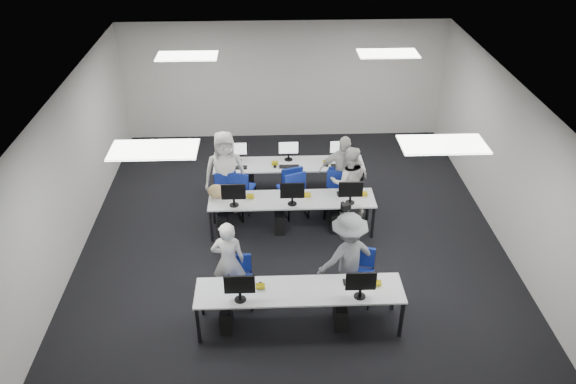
{
  "coord_description": "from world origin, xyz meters",
  "views": [
    {
      "loc": [
        -0.44,
        -8.89,
        6.54
      ],
      "look_at": [
        -0.08,
        0.02,
        1.0
      ],
      "focal_mm": 35.0,
      "sensor_mm": 36.0,
      "label": 1
    }
  ],
  "objects_px": {
    "student_0": "(228,261)",
    "student_1": "(349,182)",
    "student_2": "(225,172)",
    "chair_3": "(295,201)",
    "chair_5": "(242,196)",
    "chair_6": "(291,197)",
    "desk_mid": "(292,201)",
    "chair_0": "(240,289)",
    "student_3": "(343,174)",
    "chair_7": "(339,195)",
    "photographer": "(348,256)",
    "chair_1": "(358,284)",
    "chair_2": "(229,205)",
    "chair_4": "(337,201)",
    "desk_front": "(299,293)"
  },
  "relations": [
    {
      "from": "chair_5",
      "to": "chair_7",
      "type": "height_order",
      "value": "chair_7"
    },
    {
      "from": "chair_6",
      "to": "desk_mid",
      "type": "bearing_deg",
      "value": -112.01
    },
    {
      "from": "student_0",
      "to": "chair_7",
      "type": "bearing_deg",
      "value": -126.09
    },
    {
      "from": "chair_0",
      "to": "chair_6",
      "type": "xyz_separation_m",
      "value": [
        0.97,
        2.77,
        0.03
      ]
    },
    {
      "from": "chair_0",
      "to": "student_3",
      "type": "xyz_separation_m",
      "value": [
        2.02,
        2.77,
        0.57
      ]
    },
    {
      "from": "student_0",
      "to": "student_3",
      "type": "xyz_separation_m",
      "value": [
        2.19,
        2.63,
        0.09
      ]
    },
    {
      "from": "chair_7",
      "to": "chair_6",
      "type": "bearing_deg",
      "value": -156.52
    },
    {
      "from": "student_0",
      "to": "student_2",
      "type": "distance_m",
      "value": 2.75
    },
    {
      "from": "chair_5",
      "to": "chair_0",
      "type": "bearing_deg",
      "value": -71.98
    },
    {
      "from": "student_2",
      "to": "chair_2",
      "type": "bearing_deg",
      "value": -86.82
    },
    {
      "from": "student_1",
      "to": "chair_4",
      "type": "bearing_deg",
      "value": -4.52
    },
    {
      "from": "student_0",
      "to": "student_1",
      "type": "distance_m",
      "value": 3.32
    },
    {
      "from": "student_1",
      "to": "photographer",
      "type": "bearing_deg",
      "value": 83.01
    },
    {
      "from": "student_0",
      "to": "chair_6",
      "type": "bearing_deg",
      "value": -110.54
    },
    {
      "from": "chair_7",
      "to": "photographer",
      "type": "distance_m",
      "value": 2.72
    },
    {
      "from": "desk_mid",
      "to": "photographer",
      "type": "height_order",
      "value": "photographer"
    },
    {
      "from": "chair_5",
      "to": "chair_3",
      "type": "bearing_deg",
      "value": 6.61
    },
    {
      "from": "photographer",
      "to": "chair_3",
      "type": "bearing_deg",
      "value": -93.25
    },
    {
      "from": "chair_1",
      "to": "photographer",
      "type": "bearing_deg",
      "value": 166.98
    },
    {
      "from": "chair_0",
      "to": "student_1",
      "type": "bearing_deg",
      "value": 48.8
    },
    {
      "from": "desk_mid",
      "to": "chair_0",
      "type": "xyz_separation_m",
      "value": [
        -0.95,
        -2.03,
        -0.41
      ]
    },
    {
      "from": "chair_0",
      "to": "chair_4",
      "type": "distance_m",
      "value": 3.2
    },
    {
      "from": "desk_mid",
      "to": "chair_6",
      "type": "distance_m",
      "value": 0.83
    },
    {
      "from": "desk_front",
      "to": "chair_6",
      "type": "xyz_separation_m",
      "value": [
        0.02,
        3.34,
        -0.37
      ]
    },
    {
      "from": "chair_1",
      "to": "chair_6",
      "type": "xyz_separation_m",
      "value": [
        -1.0,
        2.74,
        0.01
      ]
    },
    {
      "from": "chair_0",
      "to": "student_2",
      "type": "bearing_deg",
      "value": 95.67
    },
    {
      "from": "chair_1",
      "to": "chair_5",
      "type": "relative_size",
      "value": 0.96
    },
    {
      "from": "chair_1",
      "to": "chair_3",
      "type": "bearing_deg",
      "value": 125.95
    },
    {
      "from": "chair_0",
      "to": "chair_2",
      "type": "bearing_deg",
      "value": 95.36
    },
    {
      "from": "chair_3",
      "to": "desk_mid",
      "type": "bearing_deg",
      "value": -114.45
    },
    {
      "from": "chair_2",
      "to": "student_3",
      "type": "height_order",
      "value": "student_3"
    },
    {
      "from": "chair_1",
      "to": "student_0",
      "type": "xyz_separation_m",
      "value": [
        -2.14,
        0.12,
        0.46
      ]
    },
    {
      "from": "desk_front",
      "to": "chair_5",
      "type": "distance_m",
      "value": 3.57
    },
    {
      "from": "chair_3",
      "to": "chair_5",
      "type": "xyz_separation_m",
      "value": [
        -1.1,
        0.2,
        0.0
      ]
    },
    {
      "from": "chair_0",
      "to": "student_1",
      "type": "height_order",
      "value": "student_1"
    },
    {
      "from": "chair_3",
      "to": "student_3",
      "type": "bearing_deg",
      "value": -7.4
    },
    {
      "from": "chair_4",
      "to": "photographer",
      "type": "bearing_deg",
      "value": -78.97
    },
    {
      "from": "desk_mid",
      "to": "chair_1",
      "type": "xyz_separation_m",
      "value": [
        1.02,
        -2.01,
        -0.39
      ]
    },
    {
      "from": "chair_7",
      "to": "student_3",
      "type": "relative_size",
      "value": 0.58
    },
    {
      "from": "student_0",
      "to": "student_2",
      "type": "height_order",
      "value": "student_2"
    },
    {
      "from": "chair_3",
      "to": "chair_6",
      "type": "height_order",
      "value": "chair_6"
    },
    {
      "from": "desk_mid",
      "to": "student_0",
      "type": "bearing_deg",
      "value": -120.71
    },
    {
      "from": "chair_7",
      "to": "student_1",
      "type": "relative_size",
      "value": 0.63
    },
    {
      "from": "chair_0",
      "to": "student_3",
      "type": "relative_size",
      "value": 0.51
    },
    {
      "from": "chair_1",
      "to": "student_1",
      "type": "bearing_deg",
      "value": 103.16
    },
    {
      "from": "chair_6",
      "to": "photographer",
      "type": "relative_size",
      "value": 0.6
    },
    {
      "from": "chair_2",
      "to": "chair_7",
      "type": "distance_m",
      "value": 2.31
    },
    {
      "from": "desk_mid",
      "to": "chair_0",
      "type": "height_order",
      "value": "chair_0"
    },
    {
      "from": "chair_3",
      "to": "chair_0",
      "type": "bearing_deg",
      "value": -127.04
    },
    {
      "from": "student_0",
      "to": "chair_3",
      "type": "bearing_deg",
      "value": -113.11
    }
  ]
}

